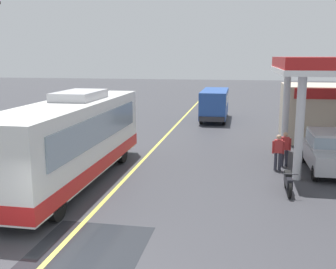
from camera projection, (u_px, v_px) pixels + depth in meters
name	position (u px, v px, depth m)	size (l,w,h in m)	color
ground	(172.00, 129.00, 28.66)	(120.00, 120.00, 0.00)	#38383D
lane_divider_stripe	(158.00, 144.00, 23.83)	(0.16, 50.00, 0.01)	#D8CC4C
wet_puddle_patch	(78.00, 262.00, 10.19)	(3.02, 4.82, 0.01)	#26282D
coach_bus_main	(72.00, 141.00, 16.39)	(2.60, 11.04, 3.69)	white
car_at_pump	(327.00, 149.00, 18.09)	(1.70, 4.20, 1.82)	#B2B2B7
minibus_opposing_lane	(215.00, 102.00, 32.38)	(2.04, 6.13, 2.44)	#264C9E
motorcycle_parked_forecourt	(288.00, 181.00, 15.31)	(0.55, 1.80, 0.92)	black
pedestrian_near_pump	(285.00, 147.00, 18.84)	(0.55, 0.22, 1.66)	#33333F
pedestrian_by_shop	(278.00, 150.00, 18.22)	(0.55, 0.22, 1.66)	#33333F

